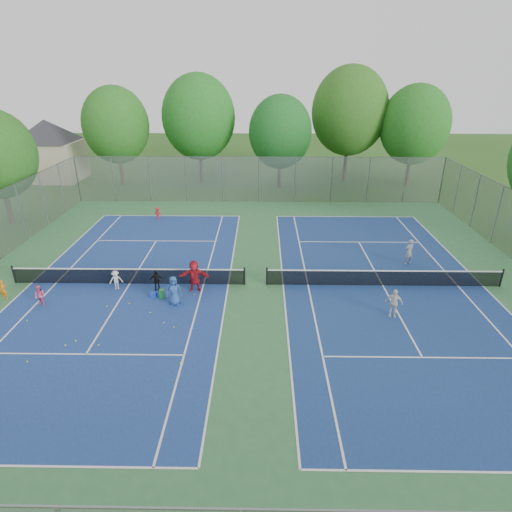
{
  "coord_description": "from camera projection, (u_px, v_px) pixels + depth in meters",
  "views": [
    {
      "loc": [
        0.34,
        -20.97,
        10.98
      ],
      "look_at": [
        0.0,
        1.0,
        1.3
      ],
      "focal_mm": 30.0,
      "sensor_mm": 36.0,
      "label": 1
    }
  ],
  "objects": [
    {
      "name": "court_right",
      "position": [
        383.0,
        285.0,
        23.52
      ],
      "size": [
        10.97,
        23.77,
        0.01
      ],
      "primitive_type": "cube",
      "color": "navy",
      "rests_on": "court_pad"
    },
    {
      "name": "tennis_ball_9",
      "position": [
        76.0,
        341.0,
        18.68
      ],
      "size": [
        0.07,
        0.07,
        0.07
      ],
      "primitive_type": "sphere",
      "color": "yellow",
      "rests_on": "ground"
    },
    {
      "name": "teen_court_b",
      "position": [
        394.0,
        303.0,
        20.37
      ],
      "size": [
        0.9,
        0.53,
        1.44
      ],
      "primitive_type": "imported",
      "rotation": [
        0.0,
        0.0,
        -0.22
      ],
      "color": "silver",
      "rests_on": "ground"
    },
    {
      "name": "tennis_ball_2",
      "position": [
        27.0,
        362.0,
        17.37
      ],
      "size": [
        0.07,
        0.07,
        0.07
      ],
      "primitive_type": "sphere",
      "color": "yellow",
      "rests_on": "ground"
    },
    {
      "name": "net_left",
      "position": [
        129.0,
        277.0,
        23.54
      ],
      "size": [
        12.87,
        0.1,
        0.91
      ],
      "primitive_type": "cube",
      "color": "black",
      "rests_on": "ground"
    },
    {
      "name": "house",
      "position": [
        47.0,
        139.0,
        44.2
      ],
      "size": [
        11.03,
        11.03,
        7.3
      ],
      "color": "#B7A88C",
      "rests_on": "ground"
    },
    {
      "name": "tennis_ball_10",
      "position": [
        27.0,
        321.0,
        20.18
      ],
      "size": [
        0.07,
        0.07,
        0.07
      ],
      "primitive_type": "sphere",
      "color": "gold",
      "rests_on": "ground"
    },
    {
      "name": "tennis_ball_8",
      "position": [
        194.0,
        295.0,
        22.52
      ],
      "size": [
        0.07,
        0.07,
        0.07
      ],
      "primitive_type": "sphere",
      "color": "#B0C42D",
      "rests_on": "ground"
    },
    {
      "name": "court_pad",
      "position": [
        256.0,
        285.0,
        23.62
      ],
      "size": [
        32.0,
        32.0,
        0.01
      ],
      "primitive_type": "cube",
      "color": "#326A3B",
      "rests_on": "ground"
    },
    {
      "name": "tree_nw",
      "position": [
        116.0,
        125.0,
        41.58
      ],
      "size": [
        6.4,
        6.4,
        9.58
      ],
      "color": "#443326",
      "rests_on": "ground"
    },
    {
      "name": "tennis_ball_1",
      "position": [
        107.0,
        306.0,
        21.41
      ],
      "size": [
        0.07,
        0.07,
        0.07
      ],
      "primitive_type": "sphere",
      "color": "#BBCB2F",
      "rests_on": "ground"
    },
    {
      "name": "tree_nc",
      "position": [
        280.0,
        132.0,
        40.64
      ],
      "size": [
        6.0,
        6.0,
        8.85
      ],
      "color": "#443326",
      "rests_on": "ground"
    },
    {
      "name": "child_far_baseline",
      "position": [
        158.0,
        213.0,
        33.6
      ],
      "size": [
        0.73,
        0.54,
        1.0
      ],
      "primitive_type": "imported",
      "rotation": [
        0.0,
        0.0,
        2.84
      ],
      "color": "#B11922",
      "rests_on": "ground"
    },
    {
      "name": "tree_nr",
      "position": [
        350.0,
        111.0,
        42.62
      ],
      "size": [
        7.6,
        7.6,
        11.42
      ],
      "color": "#443326",
      "rests_on": "ground"
    },
    {
      "name": "net_right",
      "position": [
        384.0,
        278.0,
        23.34
      ],
      "size": [
        12.87,
        0.1,
        0.91
      ],
      "primitive_type": "cube",
      "color": "black",
      "rests_on": "ground"
    },
    {
      "name": "court_left",
      "position": [
        130.0,
        284.0,
        23.72
      ],
      "size": [
        10.97,
        23.77,
        0.01
      ],
      "primitive_type": "cube",
      "color": "navy",
      "rests_on": "court_pad"
    },
    {
      "name": "tennis_ball_4",
      "position": [
        129.0,
        304.0,
        21.66
      ],
      "size": [
        0.07,
        0.07,
        0.07
      ],
      "primitive_type": "sphere",
      "color": "gold",
      "rests_on": "ground"
    },
    {
      "name": "ground",
      "position": [
        256.0,
        285.0,
        23.62
      ],
      "size": [
        120.0,
        120.0,
        0.0
      ],
      "primitive_type": "plane",
      "color": "#28541A",
      "rests_on": "ground"
    },
    {
      "name": "tennis_ball_11",
      "position": [
        99.0,
        345.0,
        18.4
      ],
      "size": [
        0.07,
        0.07,
        0.07
      ],
      "primitive_type": "sphere",
      "color": "#C2E836",
      "rests_on": "ground"
    },
    {
      "name": "tennis_ball_3",
      "position": [
        65.0,
        346.0,
        18.39
      ],
      "size": [
        0.07,
        0.07,
        0.07
      ],
      "primitive_type": "sphere",
      "color": "#C0DB33",
      "rests_on": "ground"
    },
    {
      "name": "tree_nl",
      "position": [
        199.0,
        117.0,
        42.12
      ],
      "size": [
        7.2,
        7.2,
        10.69
      ],
      "color": "#443326",
      "rests_on": "ground"
    },
    {
      "name": "fence_north",
      "position": [
        259.0,
        180.0,
        37.46
      ],
      "size": [
        32.0,
        0.1,
        4.0
      ],
      "primitive_type": "cube",
      "color": "gray",
      "rests_on": "ground"
    },
    {
      "name": "instructor",
      "position": [
        409.0,
        252.0,
        25.82
      ],
      "size": [
        0.69,
        0.58,
        1.6
      ],
      "primitive_type": "imported",
      "rotation": [
        0.0,
        0.0,
        3.53
      ],
      "color": "gray",
      "rests_on": "ground"
    },
    {
      "name": "tennis_ball_0",
      "position": [
        174.0,
        327.0,
        19.69
      ],
      "size": [
        0.07,
        0.07,
        0.07
      ],
      "primitive_type": "sphere",
      "color": "#CADA32",
      "rests_on": "ground"
    },
    {
      "name": "student_a",
      "position": [
        3.0,
        290.0,
        21.94
      ],
      "size": [
        0.4,
        0.27,
        1.07
      ],
      "primitive_type": "imported",
      "rotation": [
        0.0,
        0.0,
        -0.03
      ],
      "color": "orange",
      "rests_on": "ground"
    },
    {
      "name": "student_b",
      "position": [
        40.0,
        296.0,
        21.33
      ],
      "size": [
        0.65,
        0.57,
        1.12
      ],
      "primitive_type": "imported",
      "rotation": [
        0.0,
        0.0,
        -0.31
      ],
      "color": "#DC558E",
      "rests_on": "ground"
    },
    {
      "name": "ball_hopper",
      "position": [
        162.0,
        294.0,
        22.14
      ],
      "size": [
        0.29,
        0.29,
        0.51
      ],
      "primitive_type": "cube",
      "rotation": [
        0.0,
        0.0,
        0.14
      ],
      "color": "#258833",
      "rests_on": "ground"
    },
    {
      "name": "tree_ne",
      "position": [
        415.0,
        125.0,
        41.14
      ],
      "size": [
        6.6,
        6.6,
        9.77
      ],
      "color": "#443326",
      "rests_on": "ground"
    },
    {
      "name": "student_e",
      "position": [
        174.0,
        291.0,
        21.37
      ],
      "size": [
        0.84,
        0.64,
        1.55
      ],
      "primitive_type": "imported",
      "rotation": [
        0.0,
        0.0,
        0.2
      ],
      "color": "#274D92",
      "rests_on": "ground"
    },
    {
      "name": "tennis_ball_5",
      "position": [
        181.0,
        363.0,
        17.28
      ],
      "size": [
        0.07,
        0.07,
        0.07
      ],
      "primitive_type": "sphere",
      "color": "#C7DA32",
      "rests_on": "ground"
    },
    {
      "name": "tennis_ball_6",
      "position": [
        164.0,
        323.0,
        20.02
      ],
      "size": [
        0.07,
        0.07,
        0.07
      ],
      "primitive_type": "sphere",
      "color": "#C3DF34",
      "rests_on": "ground"
    },
    {
      "name": "ball_crate",
      "position": [
        154.0,
        294.0,
        22.35
      ],
      "size": [
        0.34,
        0.34,
        0.26
      ],
      "primitive_type": "cube",
      "rotation": [
        0.0,
        0.0,
        -0.11
      ],
      "color": "blue",
      "rests_on": "ground"
    },
    {
      "name": "tennis_ball_7",
      "position": [
        150.0,
        313.0,
        20.85
      ],
      "size": [
        0.07,
        0.07,
        0.07
      ],
      "primitive_type": "sphere",
      "color": "#B2CD2F",
      "rests_on": "ground"
    },
    {
      "name": "student_c",
      "position": [
        116.0,
        280.0,
        22.96
      ],
      "size": [
        0.79,
        0.61,
        1.08
      ],
      "primitive_type": "imported",
      "rotation": [
        0.0,
        0.0,
        0.34
      ],
      "color": "beige",
      "rests_on": "ground"
    },
    {
      "name": "student_d",
      "position": [
        156.0,
        280.0,
        22.83
      ],
      "size": [
        0.72,
        0.36,
        1.19
      ],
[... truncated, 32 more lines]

